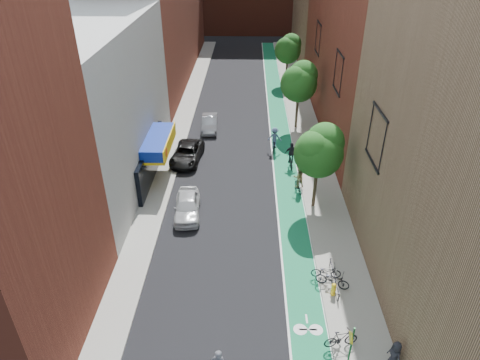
# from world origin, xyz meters

# --- Properties ---
(ground) EXTENTS (160.00, 160.00, 0.00)m
(ground) POSITION_xyz_m (0.00, 0.00, 0.00)
(ground) COLOR black
(ground) RESTS_ON ground
(bike_lane) EXTENTS (2.00, 68.00, 0.01)m
(bike_lane) POSITION_xyz_m (4.00, 26.00, 0.01)
(bike_lane) COLOR #136C44
(bike_lane) RESTS_ON ground
(sidewalk_left) EXTENTS (2.00, 68.00, 0.15)m
(sidewalk_left) POSITION_xyz_m (-6.00, 26.00, 0.07)
(sidewalk_left) COLOR gray
(sidewalk_left) RESTS_ON ground
(sidewalk_right) EXTENTS (3.00, 68.00, 0.15)m
(sidewalk_right) POSITION_xyz_m (6.50, 26.00, 0.07)
(sidewalk_right) COLOR gray
(sidewalk_right) RESTS_ON ground
(building_left_white) EXTENTS (8.00, 20.00, 12.00)m
(building_left_white) POSITION_xyz_m (-11.00, 14.00, 6.00)
(building_left_white) COLOR silver
(building_left_white) RESTS_ON ground
(building_right_mid_red) EXTENTS (8.00, 28.00, 22.00)m
(building_right_mid_red) POSITION_xyz_m (12.00, 26.00, 11.00)
(building_right_mid_red) COLOR maroon
(building_right_mid_red) RESTS_ON ground
(tree_near) EXTENTS (3.40, 3.36, 6.42)m
(tree_near) POSITION_xyz_m (5.65, 10.02, 4.66)
(tree_near) COLOR #332619
(tree_near) RESTS_ON ground
(tree_mid) EXTENTS (3.55, 3.53, 6.74)m
(tree_mid) POSITION_xyz_m (5.65, 24.02, 4.89)
(tree_mid) COLOR #332619
(tree_mid) RESTS_ON ground
(tree_far) EXTENTS (3.30, 3.25, 6.21)m
(tree_far) POSITION_xyz_m (5.65, 38.02, 4.50)
(tree_far) COLOR #332619
(tree_far) RESTS_ON ground
(sign_pole) EXTENTS (0.13, 0.71, 3.00)m
(sign_pole) POSITION_xyz_m (5.38, -3.50, 1.84)
(sign_pole) COLOR #194C26
(sign_pole) RESTS_ON sidewalk_right
(parked_car_white) EXTENTS (2.08, 4.45, 1.47)m
(parked_car_white) POSITION_xyz_m (-3.37, 8.88, 0.74)
(parked_car_white) COLOR silver
(parked_car_white) RESTS_ON ground
(parked_car_black) EXTENTS (2.74, 5.21, 1.40)m
(parked_car_black) POSITION_xyz_m (-4.42, 16.88, 0.70)
(parked_car_black) COLOR black
(parked_car_black) RESTS_ON ground
(parked_car_silver) EXTENTS (1.67, 4.30, 1.39)m
(parked_car_silver) POSITION_xyz_m (-3.00, 23.45, 0.70)
(parked_car_silver) COLOR gray
(parked_car_silver) RESTS_ON ground
(cyclist_lane_near) EXTENTS (0.97, 1.65, 2.10)m
(cyclist_lane_near) POSITION_xyz_m (4.70, 12.20, 0.92)
(cyclist_lane_near) COLOR black
(cyclist_lane_near) RESTS_ON ground
(cyclist_lane_mid) EXTENTS (1.08, 1.68, 2.19)m
(cyclist_lane_mid) POSITION_xyz_m (4.47, 16.00, 0.86)
(cyclist_lane_mid) COLOR black
(cyclist_lane_mid) RESTS_ON ground
(cyclist_lane_far) EXTENTS (1.30, 1.77, 2.23)m
(cyclist_lane_far) POSITION_xyz_m (3.20, 18.96, 1.02)
(cyclist_lane_far) COLOR black
(cyclist_lane_far) RESTS_ON ground
(parked_bike_near) EXTENTS (1.75, 0.72, 0.90)m
(parked_bike_near) POSITION_xyz_m (5.40, 2.65, 0.60)
(parked_bike_near) COLOR black
(parked_bike_near) RESTS_ON sidewalk_right
(parked_bike_mid) EXTENTS (1.76, 0.81, 1.02)m
(parked_bike_mid) POSITION_xyz_m (5.40, -2.03, 0.66)
(parked_bike_mid) COLOR black
(parked_bike_mid) RESTS_ON sidewalk_right
(parked_bike_far) EXTENTS (2.03, 1.32, 1.01)m
(parked_bike_far) POSITION_xyz_m (5.64, 1.95, 0.65)
(parked_bike_far) COLOR black
(parked_bike_far) RESTS_ON sidewalk_right
(pedestrian) EXTENTS (0.71, 0.88, 1.56)m
(pedestrian) POSITION_xyz_m (7.60, -3.09, 0.93)
(pedestrian) COLOR black
(pedestrian) RESTS_ON sidewalk_right
(fire_hydrant) EXTENTS (0.28, 0.28, 0.79)m
(fire_hydrant) POSITION_xyz_m (5.60, 1.30, 0.57)
(fire_hydrant) COLOR yellow
(fire_hydrant) RESTS_ON sidewalk_right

